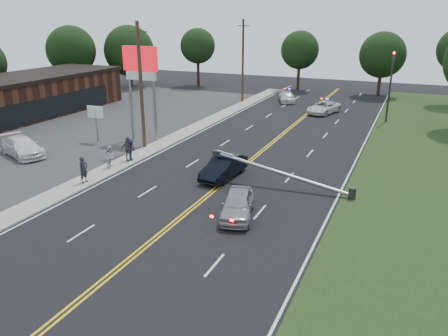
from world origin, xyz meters
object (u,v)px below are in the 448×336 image
at_px(bystander_b, 111,156).
at_px(emergency_b, 287,97).
at_px(small_sign, 96,115).
at_px(traffic_signal, 391,81).
at_px(utility_pole_far, 243,61).
at_px(fallen_streetlight, 289,175).
at_px(waiting_sedan, 237,204).
at_px(bystander_d, 128,149).
at_px(parked_car, 22,147).
at_px(crashed_sedan, 224,167).
at_px(bystander_c, 131,149).
at_px(emergency_a, 324,108).
at_px(pylon_sign, 141,71).
at_px(utility_pole_mid, 141,86).
at_px(bystander_a, 83,170).

bearing_deg(bystander_b, emergency_b, -17.13).
bearing_deg(small_sign, traffic_signal, 38.90).
bearing_deg(small_sign, utility_pole_far, 77.69).
distance_m(fallen_streetlight, waiting_sedan, 5.18).
distance_m(fallen_streetlight, bystander_d, 12.40).
relative_size(parked_car, bystander_d, 2.73).
bearing_deg(small_sign, parked_car, -115.62).
height_order(traffic_signal, crashed_sedan, traffic_signal).
distance_m(traffic_signal, utility_pole_far, 17.97).
bearing_deg(bystander_c, small_sign, 45.89).
bearing_deg(emergency_a, pylon_sign, -107.61).
bearing_deg(utility_pole_far, emergency_a, -13.19).
distance_m(utility_pole_mid, emergency_a, 22.69).
xyz_separation_m(pylon_sign, bystander_c, (2.38, -5.37, -5.08)).
relative_size(emergency_b, bystander_b, 2.83).
distance_m(crashed_sedan, parked_car, 16.43).
height_order(emergency_b, bystander_c, bystander_c).
bearing_deg(waiting_sedan, bystander_c, 136.65).
height_order(fallen_streetlight, waiting_sedan, fallen_streetlight).
height_order(parked_car, bystander_c, bystander_c).
height_order(crashed_sedan, emergency_b, crashed_sedan).
bearing_deg(emergency_a, waiting_sedan, -70.64).
height_order(utility_pole_far, crashed_sedan, utility_pole_far).
bearing_deg(crashed_sedan, waiting_sedan, -55.39).
xyz_separation_m(small_sign, traffic_signal, (22.30, 18.00, 1.87)).
distance_m(bystander_a, bystander_d, 4.92).
relative_size(waiting_sedan, emergency_a, 0.86).
relative_size(traffic_signal, utility_pole_far, 0.70).
relative_size(fallen_streetlight, bystander_a, 5.35).
bearing_deg(bystander_d, utility_pole_mid, 40.72).
xyz_separation_m(pylon_sign, utility_pole_far, (1.30, 20.00, -0.91)).
xyz_separation_m(traffic_signal, parked_car, (-25.01, -23.64, -3.48)).
distance_m(fallen_streetlight, utility_pole_mid, 14.58).
bearing_deg(fallen_streetlight, waiting_sedan, -106.35).
height_order(pylon_sign, emergency_a, pylon_sign).
xyz_separation_m(pylon_sign, fallen_streetlight, (14.69, -6.00, -5.08)).
relative_size(parked_car, bystander_b, 3.17).
distance_m(small_sign, emergency_b, 26.54).
bearing_deg(emergency_b, parked_car, -134.89).
bearing_deg(bystander_a, emergency_b, -0.46).
bearing_deg(utility_pole_mid, pylon_sign, 123.02).
xyz_separation_m(traffic_signal, crashed_sedan, (-8.68, -21.72, -3.47)).
relative_size(small_sign, bystander_b, 1.98).
bearing_deg(emergency_b, small_sign, -134.15).
bearing_deg(bystander_a, crashed_sedan, -51.79).
bearing_deg(crashed_sedan, utility_pole_far, 112.77).
distance_m(utility_pole_mid, bystander_c, 5.46).
distance_m(parked_car, bystander_a, 9.06).
relative_size(pylon_sign, fallen_streetlight, 0.85).
height_order(fallen_streetlight, emergency_b, fallen_streetlight).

